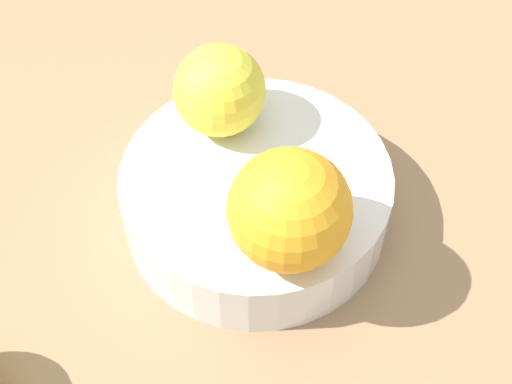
% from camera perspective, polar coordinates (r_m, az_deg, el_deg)
% --- Properties ---
extents(ground_plane, '(1.10, 1.10, 0.02)m').
position_cam_1_polar(ground_plane, '(0.55, 0.00, -2.36)').
color(ground_plane, '#997551').
extents(fruit_bowl, '(0.18, 0.18, 0.05)m').
position_cam_1_polar(fruit_bowl, '(0.52, 0.00, -0.38)').
color(fruit_bowl, white).
rests_on(fruit_bowl, ground_plane).
extents(orange_in_bowl_0, '(0.06, 0.06, 0.06)m').
position_cam_1_polar(orange_in_bowl_0, '(0.51, -2.72, 7.50)').
color(orange_in_bowl_0, yellow).
rests_on(orange_in_bowl_0, fruit_bowl).
extents(orange_in_bowl_1, '(0.07, 0.07, 0.07)m').
position_cam_1_polar(orange_in_bowl_1, '(0.44, 2.50, -1.34)').
color(orange_in_bowl_1, '#F9A823').
rests_on(orange_in_bowl_1, fruit_bowl).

